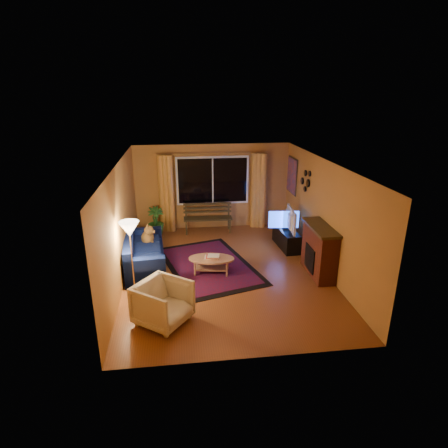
{
  "coord_description": "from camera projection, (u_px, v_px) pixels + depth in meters",
  "views": [
    {
      "loc": [
        -1.01,
        -7.69,
        3.94
      ],
      "look_at": [
        0.0,
        0.3,
        1.05
      ],
      "focal_mm": 30.0,
      "sensor_mm": 36.0,
      "label": 1
    }
  ],
  "objects": [
    {
      "name": "rug",
      "position": [
        209.0,
        265.0,
        8.91
      ],
      "size": [
        2.57,
        3.3,
        0.02
      ],
      "primitive_type": "cube",
      "rotation": [
        0.0,
        0.0,
        0.28
      ],
      "color": "#5E031C",
      "rests_on": "ground"
    },
    {
      "name": "ceiling",
      "position": [
        226.0,
        163.0,
        7.79
      ],
      "size": [
        4.5,
        6.0,
        0.02
      ],
      "primitive_type": "cube",
      "color": "white",
      "rests_on": "ground"
    },
    {
      "name": "floor",
      "position": [
        226.0,
        271.0,
        8.64
      ],
      "size": [
        4.5,
        6.0,
        0.02
      ],
      "primitive_type": "cube",
      "color": "brown",
      "rests_on": "ground"
    },
    {
      "name": "dog",
      "position": [
        148.0,
        236.0,
        9.03
      ],
      "size": [
        0.37,
        0.45,
        0.43
      ],
      "primitive_type": null,
      "rotation": [
        0.0,
        0.0,
        0.24
      ],
      "color": "brown",
      "rests_on": "sofa"
    },
    {
      "name": "wall_right",
      "position": [
        324.0,
        216.0,
        8.48
      ],
      "size": [
        0.02,
        6.0,
        2.5
      ],
      "primitive_type": "cube",
      "color": "#C0823B",
      "rests_on": "ground"
    },
    {
      "name": "mirror_cluster",
      "position": [
        305.0,
        179.0,
        9.5
      ],
      "size": [
        0.06,
        0.6,
        0.56
      ],
      "primitive_type": null,
      "color": "black",
      "rests_on": "wall_right"
    },
    {
      "name": "fireplace",
      "position": [
        319.0,
        252.0,
        8.32
      ],
      "size": [
        0.4,
        1.2,
        1.1
      ],
      "primitive_type": "cube",
      "color": "maroon",
      "rests_on": "ground"
    },
    {
      "name": "sofa",
      "position": [
        145.0,
        252.0,
        8.67
      ],
      "size": [
        1.02,
        2.08,
        0.82
      ],
      "primitive_type": "cube",
      "rotation": [
        0.0,
        0.0,
        0.08
      ],
      "color": "#09133F",
      "rests_on": "ground"
    },
    {
      "name": "wall_back",
      "position": [
        213.0,
        187.0,
        11.02
      ],
      "size": [
        4.5,
        0.02,
        2.5
      ],
      "primitive_type": "cube",
      "color": "#C0823B",
      "rests_on": "ground"
    },
    {
      "name": "wall_left",
      "position": [
        120.0,
        224.0,
        7.95
      ],
      "size": [
        0.02,
        6.0,
        2.5
      ],
      "primitive_type": "cube",
      "color": "#C0823B",
      "rests_on": "ground"
    },
    {
      "name": "window",
      "position": [
        213.0,
        181.0,
        10.89
      ],
      "size": [
        2.0,
        0.02,
        1.3
      ],
      "primitive_type": "cube",
      "color": "black",
      "rests_on": "wall_back"
    },
    {
      "name": "floor_lamp",
      "position": [
        132.0,
        258.0,
        7.51
      ],
      "size": [
        0.34,
        0.34,
        1.54
      ],
      "primitive_type": "cylinder",
      "rotation": [
        0.0,
        0.0,
        -0.43
      ],
      "color": "#BF8C3F",
      "rests_on": "ground"
    },
    {
      "name": "coffee_table",
      "position": [
        212.0,
        265.0,
        8.49
      ],
      "size": [
        1.19,
        1.19,
        0.38
      ],
      "primitive_type": "cylinder",
      "rotation": [
        0.0,
        0.0,
        -0.17
      ],
      "color": "tan",
      "rests_on": "ground"
    },
    {
      "name": "armchair",
      "position": [
        163.0,
        301.0,
        6.6
      ],
      "size": [
        1.13,
        1.14,
        0.86
      ],
      "primitive_type": "imported",
      "rotation": [
        0.0,
        0.0,
        0.92
      ],
      "color": "beige",
      "rests_on": "ground"
    },
    {
      "name": "potted_plant",
      "position": [
        156.0,
        221.0,
        10.68
      ],
      "size": [
        0.56,
        0.56,
        0.82
      ],
      "primitive_type": "imported",
      "rotation": [
        0.0,
        0.0,
        0.24
      ],
      "color": "#235B1E",
      "rests_on": "ground"
    },
    {
      "name": "television",
      "position": [
        287.0,
        219.0,
        9.71
      ],
      "size": [
        0.23,
        1.0,
        0.57
      ],
      "primitive_type": "imported",
      "rotation": [
        0.0,
        0.0,
        1.47
      ],
      "color": "black",
      "rests_on": "tv_console"
    },
    {
      "name": "curtain_right",
      "position": [
        258.0,
        191.0,
        11.1
      ],
      "size": [
        0.36,
        0.36,
        2.24
      ],
      "primitive_type": "cylinder",
      "color": "gold",
      "rests_on": "ground"
    },
    {
      "name": "curtain_left",
      "position": [
        166.0,
        194.0,
        10.79
      ],
      "size": [
        0.36,
        0.36,
        2.24
      ],
      "primitive_type": "cylinder",
      "color": "gold",
      "rests_on": "ground"
    },
    {
      "name": "painting",
      "position": [
        292.0,
        176.0,
        10.63
      ],
      "size": [
        0.04,
        0.76,
        0.96
      ],
      "primitive_type": "cube",
      "color": "#CE4B2E",
      "rests_on": "wall_right"
    },
    {
      "name": "bench",
      "position": [
        208.0,
        225.0,
        10.95
      ],
      "size": [
        1.41,
        0.45,
        0.42
      ],
      "primitive_type": "cube",
      "rotation": [
        0.0,
        0.0,
        -0.03
      ],
      "color": "#302713",
      "rests_on": "ground"
    },
    {
      "name": "curtain_rod",
      "position": [
        213.0,
        153.0,
        10.58
      ],
      "size": [
        3.2,
        0.03,
        0.03
      ],
      "primitive_type": "cylinder",
      "rotation": [
        0.0,
        1.57,
        0.0
      ],
      "color": "#BF8C3F",
      "rests_on": "wall_back"
    },
    {
      "name": "tv_console",
      "position": [
        286.0,
        238.0,
        9.89
      ],
      "size": [
        0.47,
        1.2,
        0.49
      ],
      "primitive_type": "cube",
      "rotation": [
        0.0,
        0.0,
        0.07
      ],
      "color": "black",
      "rests_on": "ground"
    }
  ]
}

